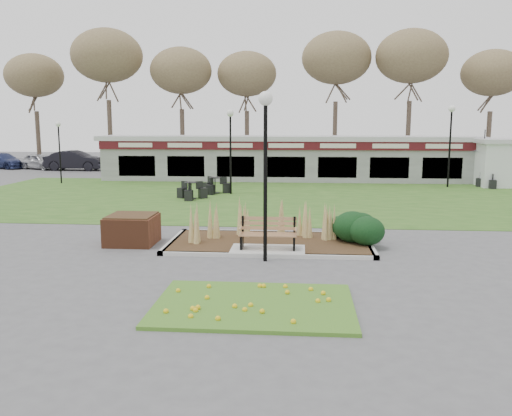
# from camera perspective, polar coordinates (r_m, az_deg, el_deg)

# --- Properties ---
(ground) EXTENTS (100.00, 100.00, 0.00)m
(ground) POSITION_cam_1_polar(r_m,az_deg,el_deg) (16.06, 1.22, -4.87)
(ground) COLOR #515154
(ground) RESTS_ON ground
(lawn) EXTENTS (34.00, 16.00, 0.02)m
(lawn) POSITION_cam_1_polar(r_m,az_deg,el_deg) (27.84, 2.77, 1.16)
(lawn) COLOR #2C571B
(lawn) RESTS_ON ground
(flower_bed) EXTENTS (4.20, 3.00, 0.16)m
(flower_bed) POSITION_cam_1_polar(r_m,az_deg,el_deg) (11.64, -0.22, -10.04)
(flower_bed) COLOR #3B7421
(flower_bed) RESTS_ON ground
(planting_bed) EXTENTS (6.75, 3.40, 1.27)m
(planting_bed) POSITION_cam_1_polar(r_m,az_deg,el_deg) (17.26, 5.74, -2.67)
(planting_bed) COLOR #312213
(planting_bed) RESTS_ON ground
(park_bench) EXTENTS (1.70, 0.66, 0.93)m
(park_bench) POSITION_cam_1_polar(r_m,az_deg,el_deg) (16.17, 1.28, -2.63)
(park_bench) COLOR #986C44
(park_bench) RESTS_ON ground
(brick_planter) EXTENTS (1.50, 1.50, 0.95)m
(brick_planter) POSITION_cam_1_polar(r_m,az_deg,el_deg) (17.73, -12.92, -2.18)
(brick_planter) COLOR brown
(brick_planter) RESTS_ON ground
(food_pavilion) EXTENTS (24.60, 3.40, 2.90)m
(food_pavilion) POSITION_cam_1_polar(r_m,az_deg,el_deg) (35.60, 3.25, 5.29)
(food_pavilion) COLOR gray
(food_pavilion) RESTS_ON ground
(service_hut) EXTENTS (4.40, 3.40, 2.83)m
(service_hut) POSITION_cam_1_polar(r_m,az_deg,el_deg) (35.90, 25.31, 4.41)
(service_hut) COLOR white
(service_hut) RESTS_ON ground
(tree_backdrop) EXTENTS (47.24, 5.24, 10.36)m
(tree_backdrop) POSITION_cam_1_polar(r_m,az_deg,el_deg) (43.78, 3.64, 15.04)
(tree_backdrop) COLOR #47382B
(tree_backdrop) RESTS_ON ground
(lamp_post_near_right) EXTENTS (0.39, 0.39, 4.68)m
(lamp_post_near_right) POSITION_cam_1_polar(r_m,az_deg,el_deg) (14.79, 1.00, 7.28)
(lamp_post_near_right) COLOR black
(lamp_post_near_right) RESTS_ON ground
(lamp_post_mid_right) EXTENTS (0.37, 0.37, 4.46)m
(lamp_post_mid_right) POSITION_cam_1_polar(r_m,az_deg,el_deg) (28.76, -2.71, 7.90)
(lamp_post_mid_right) COLOR black
(lamp_post_mid_right) RESTS_ON ground
(lamp_post_far_right) EXTENTS (0.39, 0.39, 4.76)m
(lamp_post_far_right) POSITION_cam_1_polar(r_m,az_deg,el_deg) (33.67, 19.82, 7.94)
(lamp_post_far_right) COLOR black
(lamp_post_far_right) RESTS_ON ground
(lamp_post_far_left) EXTENTS (0.32, 0.32, 3.83)m
(lamp_post_far_left) POSITION_cam_1_polar(r_m,az_deg,el_deg) (35.84, -20.03, 6.88)
(lamp_post_far_left) COLOR black
(lamp_post_far_left) RESTS_ON ground
(bistro_set_a) EXTENTS (1.58, 1.37, 0.84)m
(bistro_set_a) POSITION_cam_1_polar(r_m,az_deg,el_deg) (27.26, -6.83, 1.55)
(bistro_set_a) COLOR black
(bistro_set_a) RESTS_ON ground
(bistro_set_b) EXTENTS (1.56, 1.53, 0.85)m
(bistro_set_b) POSITION_cam_1_polar(r_m,az_deg,el_deg) (29.29, -4.33, 2.12)
(bistro_set_b) COLOR black
(bistro_set_b) RESTS_ON ground
(bistro_set_d) EXTENTS (1.54, 1.43, 0.83)m
(bistro_set_d) POSITION_cam_1_polar(r_m,az_deg,el_deg) (34.50, 23.45, 2.45)
(bistro_set_d) COLOR black
(bistro_set_d) RESTS_ON ground
(patio_umbrella) EXTENTS (2.34, 2.36, 2.26)m
(patio_umbrella) POSITION_cam_1_polar(r_m,az_deg,el_deg) (35.35, 22.78, 4.49)
(patio_umbrella) COLOR black
(patio_umbrella) RESTS_ON ground
(car_silver) EXTENTS (4.04, 2.85, 1.28)m
(car_silver) POSITION_cam_1_polar(r_m,az_deg,el_deg) (47.09, -21.83, 4.58)
(car_silver) COLOR #ADADB2
(car_silver) RESTS_ON ground
(car_black) EXTENTS (4.75, 1.75, 1.55)m
(car_black) POSITION_cam_1_polar(r_m,az_deg,el_deg) (45.10, -18.46, 4.77)
(car_black) COLOR black
(car_black) RESTS_ON ground
(car_blue) EXTENTS (4.69, 3.14, 1.26)m
(car_blue) POSITION_cam_1_polar(r_m,az_deg,el_deg) (49.17, -25.09, 4.53)
(car_blue) COLOR navy
(car_blue) RESTS_ON ground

